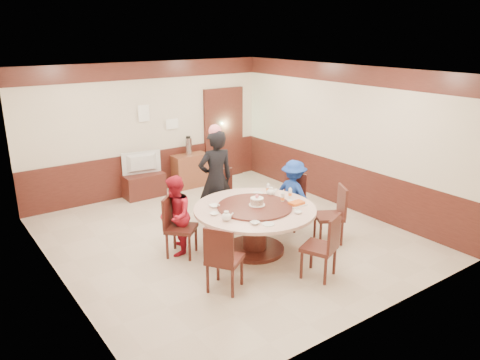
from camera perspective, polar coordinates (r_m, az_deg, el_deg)
room at (r=7.77m, az=-1.62°, el=0.35°), size 6.00×6.04×2.84m
banquet_table at (r=7.45m, az=1.79°, el=-4.92°), size 1.93×1.93×0.78m
chair_0 at (r=8.49m, az=6.15°, el=-3.76°), size 0.59×0.58×0.97m
chair_1 at (r=8.69m, az=-2.00°, el=-3.15°), size 0.57×0.57×0.97m
chair_2 at (r=7.48m, az=-7.31°, el=-6.89°), size 0.62×0.62×0.97m
chair_3 at (r=6.48m, az=-1.93°, el=-10.84°), size 0.61×0.61×0.97m
chair_4 at (r=6.89m, az=9.72°, el=-9.28°), size 0.58×0.58×0.97m
chair_5 at (r=8.01m, az=10.89°, el=-5.36°), size 0.60×0.60×0.97m
person_standing at (r=8.28m, az=-2.98°, el=0.08°), size 0.70×0.51×1.79m
person_red at (r=7.42m, az=-7.91°, el=-4.32°), size 0.73×0.78×1.28m
person_blue at (r=8.42m, az=6.56°, el=-1.68°), size 0.60×0.87×1.24m
birthday_cake at (r=7.37m, az=2.08°, el=-2.62°), size 0.26×0.26×0.18m
teapot_left at (r=6.86m, az=-1.67°, el=-4.49°), size 0.17×0.15×0.13m
teapot_right at (r=7.88m, az=3.79°, el=-1.50°), size 0.17×0.15×0.13m
bowl_0 at (r=7.38m, az=-3.14°, el=-3.19°), size 0.16×0.16×0.04m
bowl_1 at (r=7.18m, az=7.07°, el=-3.92°), size 0.12×0.12×0.04m
bowl_2 at (r=6.75m, az=1.84°, el=-5.25°), size 0.14×0.14×0.03m
bowl_3 at (r=7.62m, az=6.20°, el=-2.58°), size 0.12×0.12×0.04m
bowl_4 at (r=7.08m, az=-3.17°, el=-4.14°), size 0.13×0.13×0.03m
saucer_near at (r=6.75m, az=3.47°, el=-5.38°), size 0.18×0.18×0.01m
saucer_far at (r=8.00m, az=2.21°, el=-1.59°), size 0.18×0.18×0.01m
shrimp_platter at (r=7.49m, az=6.91°, el=-2.90°), size 0.30×0.20×0.06m
bottle_0 at (r=7.57m, az=5.21°, el=-2.20°), size 0.06×0.06×0.16m
bottle_1 at (r=7.79m, az=6.13°, el=-1.65°), size 0.06×0.06×0.16m
bottle_2 at (r=8.00m, az=3.43°, el=-1.05°), size 0.06×0.06×0.16m
tv_stand at (r=10.19m, az=-11.63°, el=-0.64°), size 0.85×0.45×0.50m
television at (r=10.05m, az=-11.80°, el=2.00°), size 0.83×0.23×0.48m
side_cabinet at (r=10.66m, az=-6.09°, el=1.17°), size 0.80×0.40×0.75m
thermos at (r=10.51m, az=-6.30°, el=4.10°), size 0.15×0.15×0.38m
notice_left at (r=10.09m, az=-11.64°, el=7.97°), size 0.25×0.00×0.35m
notice_right at (r=10.42m, az=-8.27°, el=6.78°), size 0.30×0.00×0.22m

